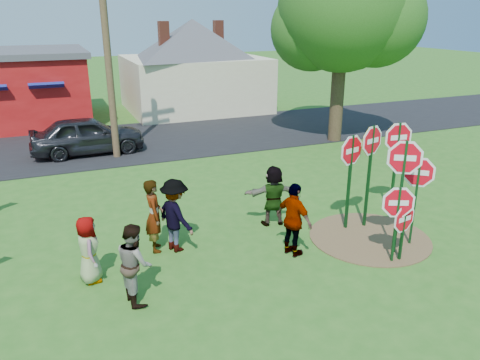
# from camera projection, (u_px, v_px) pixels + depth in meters

# --- Properties ---
(ground) EXTENTS (120.00, 120.00, 0.00)m
(ground) POSITION_uv_depth(u_px,v_px,m) (198.00, 252.00, 11.84)
(ground) COLOR #2B631C
(ground) RESTS_ON ground
(road) EXTENTS (120.00, 7.50, 0.04)m
(road) POSITION_uv_depth(u_px,v_px,m) (124.00, 142.00, 21.84)
(road) COLOR black
(road) RESTS_ON ground
(dirt_patch) EXTENTS (3.20, 3.20, 0.03)m
(dirt_patch) POSITION_uv_depth(u_px,v_px,m) (369.00, 237.00, 12.58)
(dirt_patch) COLOR brown
(dirt_patch) RESTS_ON ground
(cream_house) EXTENTS (9.40, 9.40, 6.50)m
(cream_house) POSITION_uv_depth(u_px,v_px,m) (193.00, 62.00, 28.50)
(cream_house) COLOR beige
(cream_house) RESTS_ON ground
(stop_sign_a) EXTENTS (0.97, 0.44, 2.07)m
(stop_sign_a) POSITION_uv_depth(u_px,v_px,m) (398.00, 209.00, 10.92)
(stop_sign_a) COLOR #103D19
(stop_sign_a) RESTS_ON ground
(stop_sign_b) EXTENTS (1.06, 0.34, 3.06)m
(stop_sign_b) POSITION_uv_depth(u_px,v_px,m) (371.00, 151.00, 12.53)
(stop_sign_b) COLOR #103D19
(stop_sign_b) RESTS_ON ground
(stop_sign_c) EXTENTS (0.98, 0.61, 3.07)m
(stop_sign_c) POSITION_uv_depth(u_px,v_px,m) (403.00, 171.00, 11.10)
(stop_sign_c) COLOR #103D19
(stop_sign_c) RESTS_ON ground
(stop_sign_d) EXTENTS (1.18, 0.18, 2.89)m
(stop_sign_d) POSITION_uv_depth(u_px,v_px,m) (398.00, 145.00, 13.69)
(stop_sign_d) COLOR #103D19
(stop_sign_d) RESTS_ON ground
(stop_sign_e) EXTENTS (0.95, 0.20, 1.59)m
(stop_sign_e) POSITION_uv_depth(u_px,v_px,m) (404.00, 222.00, 11.11)
(stop_sign_e) COLOR #103D19
(stop_sign_e) RESTS_ON ground
(stop_sign_f) EXTENTS (0.83, 0.69, 2.52)m
(stop_sign_f) POSITION_uv_depth(u_px,v_px,m) (418.00, 179.00, 11.65)
(stop_sign_f) COLOR #103D19
(stop_sign_f) RESTS_ON ground
(stop_sign_g) EXTENTS (1.09, 0.30, 2.84)m
(stop_sign_g) POSITION_uv_depth(u_px,v_px,m) (351.00, 161.00, 12.48)
(stop_sign_g) COLOR #103D19
(stop_sign_g) RESTS_ON ground
(person_a) EXTENTS (0.52, 0.78, 1.56)m
(person_a) POSITION_uv_depth(u_px,v_px,m) (88.00, 250.00, 10.31)
(person_a) COLOR #414B81
(person_a) RESTS_ON ground
(person_b) EXTENTS (0.53, 0.74, 1.89)m
(person_b) POSITION_uv_depth(u_px,v_px,m) (154.00, 215.00, 11.66)
(person_b) COLOR #216C6B
(person_b) RESTS_ON ground
(person_c) EXTENTS (0.75, 0.92, 1.74)m
(person_c) POSITION_uv_depth(u_px,v_px,m) (135.00, 263.00, 9.59)
(person_c) COLOR brown
(person_c) RESTS_ON ground
(person_d) EXTENTS (1.11, 1.40, 1.89)m
(person_d) POSITION_uv_depth(u_px,v_px,m) (175.00, 215.00, 11.66)
(person_d) COLOR #2F3034
(person_d) RESTS_ON ground
(person_e) EXTENTS (0.79, 1.19, 1.88)m
(person_e) POSITION_uv_depth(u_px,v_px,m) (294.00, 220.00, 11.41)
(person_e) COLOR #4E2C57
(person_e) RESTS_ON ground
(person_f) EXTENTS (1.68, 0.81, 1.74)m
(person_f) POSITION_uv_depth(u_px,v_px,m) (273.00, 196.00, 13.14)
(person_f) COLOR #184B2B
(person_f) RESTS_ON ground
(suv) EXTENTS (4.71, 2.01, 1.59)m
(suv) POSITION_uv_depth(u_px,v_px,m) (88.00, 135.00, 19.81)
(suv) COLOR #2E2E34
(suv) RESTS_ON road
(utility_pole) EXTENTS (2.23, 0.28, 9.11)m
(utility_pole) POSITION_uv_depth(u_px,v_px,m) (106.00, 38.00, 18.02)
(utility_pole) COLOR #4C3823
(utility_pole) RESTS_ON ground
(leafy_tree) EXTENTS (6.24, 5.70, 8.87)m
(leafy_tree) POSITION_uv_depth(u_px,v_px,m) (346.00, 13.00, 20.34)
(leafy_tree) COLOR #382819
(leafy_tree) RESTS_ON ground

